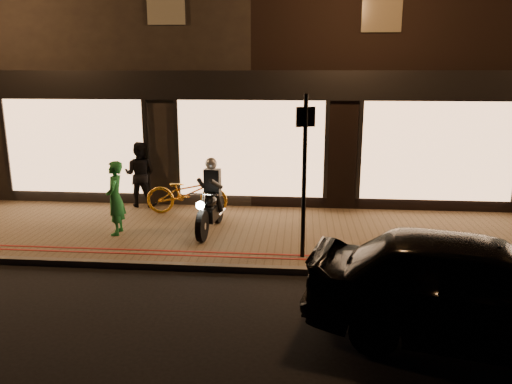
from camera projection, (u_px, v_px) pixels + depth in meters
ground at (229, 273)px, 8.90m from camera, size 90.00×90.00×0.00m
sidewalk at (242, 234)px, 10.82m from camera, size 50.00×4.00×0.12m
kerb_stone at (229, 268)px, 8.94m from camera, size 50.00×0.14×0.12m
red_kerb_lines at (233, 255)px, 9.40m from camera, size 50.00×0.26×0.01m
building_row at (266, 47)px, 16.57m from camera, size 48.00×10.11×8.50m
motorcycle at (211, 203)px, 10.69m from camera, size 0.60×1.94×1.59m
sign_post at (304, 169)px, 8.93m from camera, size 0.34×0.14×3.00m
bicycle_gold at (187, 193)px, 11.99m from camera, size 1.99×0.77×1.03m
person_green at (115, 198)px, 10.44m from camera, size 0.45×0.62×1.57m
person_dark at (140, 174)px, 12.59m from camera, size 0.83×0.66×1.65m
parked_car at (475, 289)px, 6.49m from camera, size 4.70×2.79×1.50m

